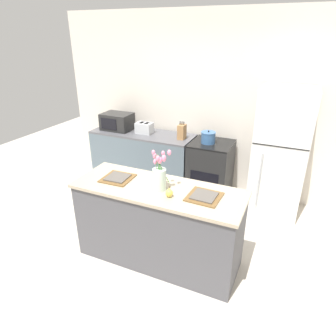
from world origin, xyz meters
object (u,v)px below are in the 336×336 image
object	(u,v)px
plate_setting_right	(204,196)
microwave	(117,121)
toaster	(144,128)
plate_setting_left	(118,178)
knife_block	(182,132)
flower_vase	(160,176)
refrigerator	(280,154)
cooking_pot	(208,137)
stove_range	(210,171)
pear_figurine	(169,193)

from	to	relation	value
plate_setting_right	microwave	world-z (taller)	microwave
toaster	plate_setting_left	bearing A→B (deg)	-71.73
microwave	knife_block	size ratio (longest dim) A/B	1.78
flower_vase	knife_block	size ratio (longest dim) A/B	1.60
plate_setting_right	refrigerator	bearing A→B (deg)	70.76
plate_setting_left	cooking_pot	world-z (taller)	cooking_pot
plate_setting_left	toaster	size ratio (longest dim) A/B	1.17
stove_range	toaster	bearing A→B (deg)	179.95
pear_figurine	microwave	distance (m)	2.43
stove_range	knife_block	xyz separation A→B (m)	(-0.47, -0.02, 0.56)
plate_setting_left	cooking_pot	bearing A→B (deg)	70.91
refrigerator	toaster	world-z (taller)	refrigerator
plate_setting_right	cooking_pot	bearing A→B (deg)	105.95
stove_range	flower_vase	xyz separation A→B (m)	(-0.07, -1.62, 0.62)
knife_block	flower_vase	bearing A→B (deg)	-75.96
flower_vase	cooking_pot	distance (m)	1.60
microwave	pear_figurine	bearing A→B (deg)	-45.27
pear_figurine	plate_setting_right	xyz separation A→B (m)	(0.31, 0.13, -0.04)
refrigerator	pear_figurine	world-z (taller)	refrigerator
pear_figurine	refrigerator	bearing A→B (deg)	63.25
plate_setting_right	cooking_pot	world-z (taller)	cooking_pot
pear_figurine	plate_setting_left	bearing A→B (deg)	169.06
refrigerator	flower_vase	bearing A→B (deg)	-122.09
plate_setting_right	toaster	bearing A→B (deg)	133.53
microwave	toaster	bearing A→B (deg)	0.19
toaster	microwave	size ratio (longest dim) A/B	0.58
flower_vase	plate_setting_right	xyz separation A→B (m)	(0.46, 0.03, -0.14)
stove_range	microwave	size ratio (longest dim) A/B	1.87
pear_figurine	toaster	world-z (taller)	toaster
stove_range	plate_setting_left	distance (m)	1.76
cooking_pot	refrigerator	bearing A→B (deg)	1.73
stove_range	plate_setting_left	size ratio (longest dim) A/B	2.74
stove_range	flower_vase	bearing A→B (deg)	-92.44
pear_figurine	knife_block	size ratio (longest dim) A/B	0.43
toaster	knife_block	xyz separation A→B (m)	(0.65, -0.02, 0.03)
toaster	cooking_pot	xyz separation A→B (m)	(1.07, -0.03, -0.00)
plate_setting_right	microwave	bearing A→B (deg)	141.75
plate_setting_right	knife_block	bearing A→B (deg)	118.77
flower_vase	plate_setting_left	bearing A→B (deg)	176.57
stove_range	knife_block	bearing A→B (deg)	-177.88
pear_figurine	microwave	bearing A→B (deg)	134.73
refrigerator	plate_setting_left	distance (m)	2.22
stove_range	refrigerator	bearing A→B (deg)	0.04
pear_figurine	cooking_pot	world-z (taller)	cooking_pot
flower_vase	knife_block	xyz separation A→B (m)	(-0.40, 1.61, -0.06)
stove_range	knife_block	size ratio (longest dim) A/B	3.33
flower_vase	pear_figurine	xyz separation A→B (m)	(0.15, -0.10, -0.11)
flower_vase	pear_figurine	world-z (taller)	flower_vase
plate_setting_right	stove_range	bearing A→B (deg)	103.89
refrigerator	microwave	distance (m)	2.58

